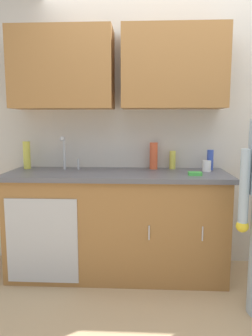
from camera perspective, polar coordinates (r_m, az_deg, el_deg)
ground_plane at (r=2.54m, az=10.77°, el=-24.94°), size 9.00×9.00×0.00m
kitchen_wall_with_uppers at (r=3.11m, az=6.47°, el=9.86°), size 4.80×0.44×2.70m
counter_cabinet at (r=2.97m, az=-1.67°, el=-10.14°), size 1.90×0.62×0.90m
countertop at (r=2.85m, az=-1.65°, el=-1.14°), size 1.96×0.66×0.04m
sink at (r=2.93m, az=-10.73°, el=-0.92°), size 0.50×0.36×0.35m
bottle_water_short at (r=3.19m, az=-17.20°, el=2.20°), size 0.07×0.07×0.26m
bottle_dish_liquid at (r=3.04m, az=4.92°, el=2.17°), size 0.08×0.08×0.25m
bottle_water_tall at (r=3.07m, az=8.25°, el=1.44°), size 0.06×0.06×0.17m
bottle_soap at (r=3.07m, az=14.70°, el=1.40°), size 0.06×0.06×0.19m
cup_by_sink at (r=2.98m, az=14.12°, el=0.35°), size 0.08×0.08×0.10m
sponge at (r=2.74m, az=12.15°, el=-0.99°), size 0.11×0.07×0.03m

